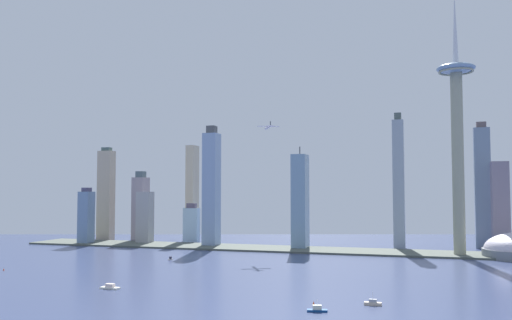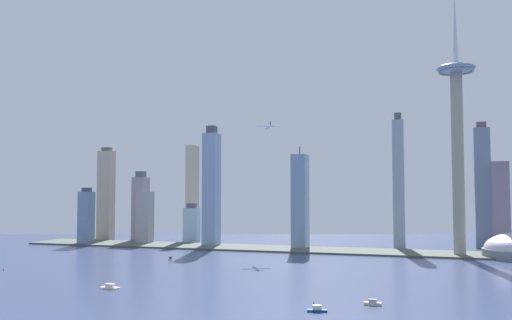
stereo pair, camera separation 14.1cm
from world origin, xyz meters
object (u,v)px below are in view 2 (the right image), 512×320
object	(u,v)px
skyscraper_8	(106,195)
skyscraper_6	(211,188)
channel_buoy_2	(4,269)
boat_0	(317,309)
skyscraper_2	(300,202)
skyscraper_9	(399,183)
skyscraper_3	(145,218)
skyscraper_0	(500,206)
skyscraper_4	(191,224)
boat_4	(373,303)
observation_tower	(457,120)
channel_buoy_1	(314,303)
skyscraper_1	(140,208)
boat_3	(110,287)
boat_2	(170,259)
skyscraper_10	(86,217)
skyscraper_5	(483,187)
skyscraper_7	(302,202)
airplane	(268,127)
skyscraper_11	(192,193)

from	to	relation	value
skyscraper_8	skyscraper_6	bearing A→B (deg)	-10.88
channel_buoy_2	boat_0	bearing A→B (deg)	-15.03
skyscraper_2	skyscraper_9	distance (m)	142.30
skyscraper_3	skyscraper_0	bearing A→B (deg)	5.61
skyscraper_4	boat_4	size ratio (longest dim) A/B	5.05
observation_tower	channel_buoy_1	bearing A→B (deg)	-108.70
skyscraper_1	boat_4	size ratio (longest dim) A/B	9.29
boat_3	boat_0	bearing A→B (deg)	-6.63
skyscraper_8	boat_2	bearing A→B (deg)	-42.52
skyscraper_2	skyscraper_6	world-z (taller)	skyscraper_6
skyscraper_2	skyscraper_9	world-z (taller)	skyscraper_9
skyscraper_2	skyscraper_10	xyz separation A→B (m)	(-322.92, -27.03, -24.42)
skyscraper_2	channel_buoy_2	bearing A→B (deg)	-129.99
skyscraper_1	skyscraper_10	size ratio (longest dim) A/B	1.31
skyscraper_5	skyscraper_8	distance (m)	574.33
skyscraper_6	boat_0	size ratio (longest dim) A/B	12.45
skyscraper_1	skyscraper_6	world-z (taller)	skyscraper_6
channel_buoy_1	skyscraper_0	bearing A→B (deg)	67.71
skyscraper_0	skyscraper_9	xyz separation A→B (m)	(-130.33, -3.51, 32.09)
skyscraper_5	boat_0	xyz separation A→B (m)	(-144.17, -461.10, -84.15)
skyscraper_7	skyscraper_5	bearing A→B (deg)	12.01
skyscraper_2	skyscraper_8	xyz separation A→B (m)	(-331.18, 37.48, 8.61)
skyscraper_0	boat_0	bearing A→B (deg)	-110.69
skyscraper_2	skyscraper_3	distance (m)	244.50
skyscraper_6	boat_2	size ratio (longest dim) A/B	26.49
skyscraper_5	boat_4	xyz separation A→B (m)	(-111.30, -429.57, -84.13)
skyscraper_4	channel_buoy_1	distance (m)	498.64
observation_tower	channel_buoy_1	size ratio (longest dim) A/B	115.93
boat_0	observation_tower	bearing A→B (deg)	60.15
skyscraper_2	skyscraper_1	bearing A→B (deg)	171.60
skyscraper_0	skyscraper_1	distance (m)	529.02
observation_tower	skyscraper_6	world-z (taller)	observation_tower
skyscraper_2	boat_3	size ratio (longest dim) A/B	8.54
skyscraper_4	channel_buoy_1	world-z (taller)	skyscraper_4
skyscraper_1	skyscraper_10	bearing A→B (deg)	-128.80
skyscraper_7	airplane	xyz separation A→B (m)	(-31.85, -65.01, 101.45)
skyscraper_4	channel_buoy_2	bearing A→B (deg)	-98.33
skyscraper_3	skyscraper_10	xyz separation A→B (m)	(-79.89, -34.66, 1.20)
boat_2	skyscraper_4	bearing A→B (deg)	37.96
observation_tower	skyscraper_0	bearing A→B (deg)	54.41
skyscraper_6	boat_2	world-z (taller)	skyscraper_6
skyscraper_2	skyscraper_5	bearing A→B (deg)	19.87
skyscraper_11	skyscraper_9	bearing A→B (deg)	-5.81
observation_tower	boat_0	size ratio (longest dim) A/B	23.72
skyscraper_6	skyscraper_8	world-z (taller)	skyscraper_6
skyscraper_0	skyscraper_5	world-z (taller)	skyscraper_5
channel_buoy_1	channel_buoy_2	distance (m)	336.45
skyscraper_8	boat_4	distance (m)	601.57
skyscraper_3	skyscraper_11	world-z (taller)	skyscraper_11
skyscraper_11	boat_4	size ratio (longest dim) A/B	12.90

